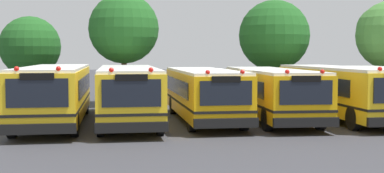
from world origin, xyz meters
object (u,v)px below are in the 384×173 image
Objects in this scene: school_bus_0 at (55,92)px; school_bus_4 at (338,90)px; school_bus_1 at (128,92)px; tree_2 at (276,35)px; tree_0 at (29,46)px; tree_1 at (125,29)px; school_bus_3 at (271,92)px; school_bus_2 at (203,92)px.

school_bus_0 reaches higher than school_bus_4.
tree_2 is (9.46, 8.45, 2.96)m from school_bus_1.
school_bus_1 is 1.99× the size of tree_0.
tree_1 is (5.99, -2.16, 1.04)m from tree_0.
tree_0 is (-12.86, 9.80, 2.25)m from school_bus_3.
school_bus_3 is at bearing 179.61° from school_bus_2.
school_bus_0 is 9.96m from school_bus_3.
school_bus_4 is (6.62, 0.13, 0.06)m from school_bus_2.
school_bus_1 is at bearing -179.76° from school_bus_0.
school_bus_0 is 1.11× the size of school_bus_2.
school_bus_4 is (3.38, 0.07, 0.05)m from school_bus_3.
school_bus_0 is 15.57m from tree_2.
school_bus_2 is at bearing 178.75° from school_bus_1.
tree_2 is (9.60, 0.75, -0.28)m from tree_1.
tree_1 reaches higher than tree_2.
tree_0 is 0.81× the size of tree_1.
tree_0 is 6.46m from tree_1.
school_bus_1 is at bearing -1.74° from school_bus_2.
school_bus_1 is at bearing -0.14° from school_bus_4.
school_bus_4 is 1.60× the size of tree_1.
school_bus_1 is 6.72m from school_bus_3.
school_bus_2 is 3.24m from school_bus_3.
school_bus_4 reaches higher than school_bus_2.
school_bus_4 reaches higher than school_bus_3.
school_bus_3 is 0.93× the size of school_bus_4.
school_bus_3 is 1.50× the size of tree_1.
tree_0 is at bearing -59.21° from school_bus_1.
school_bus_4 is at bearing -36.50° from tree_1.
tree_1 is (-6.87, 7.64, 3.29)m from school_bus_3.
school_bus_0 is 1.06× the size of school_bus_3.
tree_2 is at bearing -126.85° from school_bus_2.
tree_0 is at bearing -36.40° from school_bus_3.
school_bus_4 is 1.65× the size of tree_2.
school_bus_3 is (3.24, 0.07, 0.01)m from school_bus_2.
school_bus_3 is 1.54× the size of tree_2.
school_bus_3 is (9.96, 0.15, -0.08)m from school_bus_0.
tree_0 is (-2.90, 9.95, 2.17)m from school_bus_0.
tree_0 is at bearing 160.21° from tree_1.
school_bus_3 is at bearing -108.06° from tree_2.
school_bus_3 is at bearing -37.31° from tree_0.
tree_2 is (12.69, 8.54, 2.93)m from school_bus_0.
school_bus_0 is 1.63× the size of tree_2.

